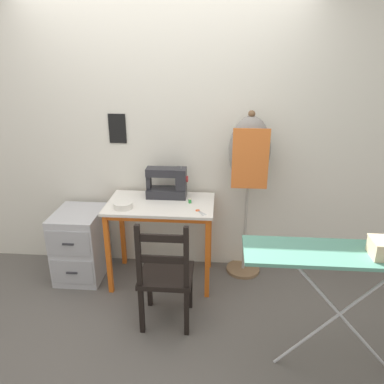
# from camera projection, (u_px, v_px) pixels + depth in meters

# --- Properties ---
(ground_plane) EXTENTS (14.00, 14.00, 0.00)m
(ground_plane) POSITION_uv_depth(u_px,v_px,m) (158.00, 296.00, 3.29)
(ground_plane) COLOR #5B5651
(wall_back) EXTENTS (10.00, 0.06, 2.55)m
(wall_back) POSITION_uv_depth(u_px,v_px,m) (165.00, 138.00, 3.41)
(wall_back) COLOR silver
(wall_back) RESTS_ON ground_plane
(sewing_table) EXTENTS (0.93, 0.56, 0.78)m
(sewing_table) POSITION_uv_depth(u_px,v_px,m) (161.00, 215.00, 3.30)
(sewing_table) COLOR silver
(sewing_table) RESTS_ON ground_plane
(sewing_machine) EXTENTS (0.37, 0.17, 0.30)m
(sewing_machine) POSITION_uv_depth(u_px,v_px,m) (169.00, 184.00, 3.35)
(sewing_machine) COLOR #28282D
(sewing_machine) RESTS_ON sewing_table
(fabric_bowl) EXTENTS (0.16, 0.16, 0.05)m
(fabric_bowl) POSITION_uv_depth(u_px,v_px,m) (123.00, 205.00, 3.15)
(fabric_bowl) COLOR silver
(fabric_bowl) RESTS_ON sewing_table
(scissors) EXTENTS (0.10, 0.12, 0.01)m
(scissors) POSITION_uv_depth(u_px,v_px,m) (199.00, 212.00, 3.08)
(scissors) COLOR silver
(scissors) RESTS_ON sewing_table
(thread_spool_near_machine) EXTENTS (0.03, 0.03, 0.04)m
(thread_spool_near_machine) POSITION_uv_depth(u_px,v_px,m) (190.00, 201.00, 3.25)
(thread_spool_near_machine) COLOR green
(thread_spool_near_machine) RESTS_ON sewing_table
(wooden_chair) EXTENTS (0.40, 0.38, 0.91)m
(wooden_chair) POSITION_uv_depth(u_px,v_px,m) (166.00, 276.00, 2.84)
(wooden_chair) COLOR black
(wooden_chair) RESTS_ON ground_plane
(filing_cabinet) EXTENTS (0.41, 0.52, 0.65)m
(filing_cabinet) POSITION_uv_depth(u_px,v_px,m) (80.00, 244.00, 3.49)
(filing_cabinet) COLOR #B7B7BC
(filing_cabinet) RESTS_ON ground_plane
(dress_form) EXTENTS (0.36, 0.32, 1.56)m
(dress_form) POSITION_uv_depth(u_px,v_px,m) (249.00, 159.00, 3.26)
(dress_form) COLOR #846647
(dress_form) RESTS_ON ground_plane
(ironing_board) EXTENTS (1.28, 0.34, 0.90)m
(ironing_board) POSITION_uv_depth(u_px,v_px,m) (349.00, 259.00, 2.27)
(ironing_board) COLOR #518E7A
(ironing_board) RESTS_ON ground_plane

